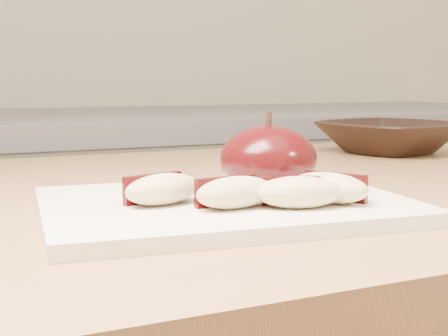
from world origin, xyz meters
name	(u,v)px	position (x,y,z in m)	size (l,w,h in m)	color
cutting_board	(224,205)	(0.02, 0.38, 0.91)	(0.29, 0.21, 0.01)	silver
apple_half	(268,159)	(0.09, 0.43, 0.93)	(0.09, 0.09, 0.08)	black
apple_wedge_a	(162,189)	(-0.03, 0.38, 0.92)	(0.07, 0.05, 0.02)	tan
apple_wedge_b	(234,192)	(0.02, 0.34, 0.92)	(0.07, 0.04, 0.02)	tan
apple_wedge_c	(298,192)	(0.06, 0.32, 0.92)	(0.07, 0.05, 0.02)	tan
apple_wedge_d	(329,188)	(0.09, 0.33, 0.92)	(0.06, 0.07, 0.02)	tan
bowl	(389,137)	(0.42, 0.66, 0.92)	(0.19, 0.19, 0.05)	black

